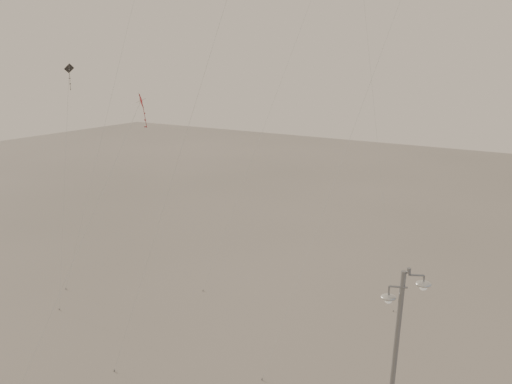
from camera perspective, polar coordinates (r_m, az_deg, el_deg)
The scene contains 3 objects.
street_lamp at distance 21.30m, azimuth 13.69°, elevation -17.30°, with size 1.53×0.95×8.53m.
kite_3 at distance 25.83m, azimuth -14.43°, elevation 1.41°, with size 2.83×6.74×13.66m.
kite_6 at distance 38.08m, azimuth -18.38°, elevation 6.49°, with size 2.51×4.23×14.76m.
Camera 1 is at (13.28, -16.30, 15.39)m, focal length 40.00 mm.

